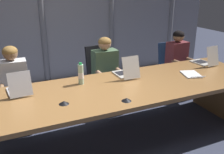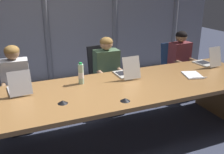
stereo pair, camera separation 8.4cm
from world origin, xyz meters
name	(u,v)px [view 1 (the left image)]	position (x,y,z in m)	size (l,w,h in m)	color
ground_plane	(86,147)	(0.00, 0.00, 0.00)	(16.03, 16.03, 0.00)	#383D51
conference_table	(84,103)	(0.00, 0.00, 0.62)	(4.87, 1.15, 0.75)	olive
curtain_backdrop	(40,18)	(0.00, 2.66, 1.31)	(8.01, 0.17, 2.63)	#9999A0
laptop_left_mid	(19,89)	(-0.68, 0.30, 0.81)	(0.28, 0.39, 0.29)	#BCBCC1
laptop_center	(126,72)	(0.72, 0.31, 0.81)	(0.25, 0.41, 0.31)	beige
laptop_right_mid	(205,60)	(2.11, 0.29, 0.81)	(0.26, 0.41, 0.31)	beige
office_chair_left_mid	(14,99)	(-0.73, 1.06, 0.35)	(0.60, 0.61, 0.93)	#2D2D38
office_chair_center	(103,84)	(0.68, 1.07, 0.37)	(0.60, 0.60, 0.99)	black
office_chair_right_mid	(173,73)	(2.11, 1.06, 0.35)	(0.60, 0.60, 0.92)	navy
person_left_mid	(14,83)	(-0.71, 0.91, 0.67)	(0.40, 0.56, 1.17)	silver
person_center	(107,69)	(0.69, 0.91, 0.68)	(0.40, 0.55, 1.17)	#4C6B4C
person_right_mid	(180,59)	(2.12, 0.91, 0.67)	(0.41, 0.57, 1.17)	brown
water_bottle_primary	(81,74)	(0.06, 0.29, 0.88)	(0.07, 0.07, 0.28)	#ADD1B2
conference_mic_left_side	(64,103)	(-0.28, -0.20, 0.77)	(0.11, 0.11, 0.04)	black
conference_mic_right_side	(126,99)	(0.36, -0.40, 0.77)	(0.11, 0.11, 0.04)	black
spiral_notepad	(191,74)	(1.57, -0.02, 0.76)	(0.30, 0.36, 0.03)	silver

